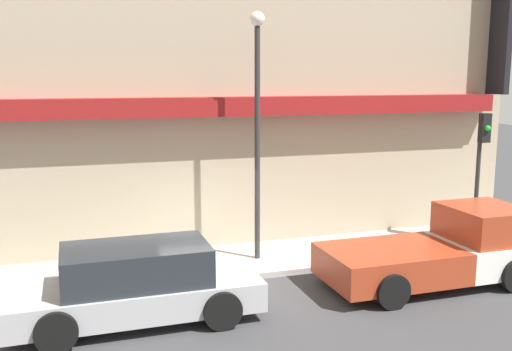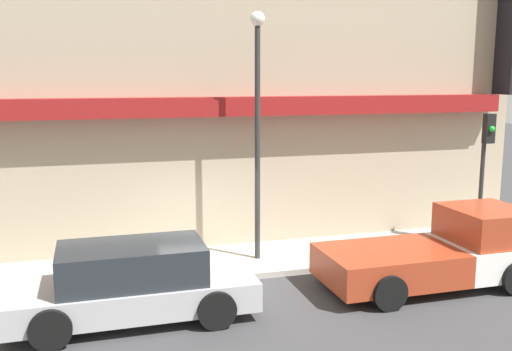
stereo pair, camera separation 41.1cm
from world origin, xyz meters
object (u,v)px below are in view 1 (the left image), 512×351
street_lamp (257,110)px  traffic_light (481,154)px  pickup_truck (443,250)px  parked_car (137,285)px  fire_hydrant (180,264)px

street_lamp → traffic_light: bearing=-4.8°
pickup_truck → street_lamp: 5.56m
parked_car → pickup_truck: bearing=-1.2°
fire_hydrant → street_lamp: size_ratio=0.10×
traffic_light → street_lamp: bearing=175.2°
street_lamp → fire_hydrant: bearing=-160.7°
fire_hydrant → street_lamp: 4.19m
pickup_truck → traffic_light: traffic_light is taller
parked_car → street_lamp: (3.37, 2.66, 3.21)m
pickup_truck → fire_hydrant: pickup_truck is taller
fire_hydrant → parked_car: bearing=-122.5°
fire_hydrant → traffic_light: bearing=1.5°
street_lamp → traffic_light: 6.52m
parked_car → traffic_light: (9.74, 2.12, 1.91)m
fire_hydrant → street_lamp: (2.16, 0.76, 3.51)m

